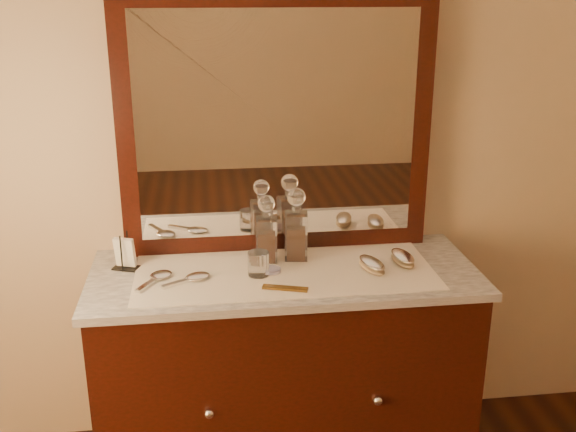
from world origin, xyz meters
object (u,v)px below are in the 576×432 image
object	(u,v)px
mirror_frame	(276,125)
dresser_cabinet	(285,373)
brush_near	(372,265)
napkin_rack	(125,255)
comb	(285,288)
decanter_right	(296,231)
hand_mirror_outer	(158,277)
hand_mirror_inner	(194,278)
decanter_left	(267,236)
brush_far	(403,258)
pin_dish	(271,270)

from	to	relation	value
mirror_frame	dresser_cabinet	bearing A→B (deg)	-90.00
mirror_frame	brush_near	xyz separation A→B (m)	(0.32, -0.29, -0.47)
dresser_cabinet	napkin_rack	size ratio (longest dim) A/B	9.92
comb	decanter_right	size ratio (longest dim) A/B	0.57
dresser_cabinet	hand_mirror_outer	bearing A→B (deg)	-177.18
decanter_right	dresser_cabinet	bearing A→B (deg)	-118.36
napkin_rack	hand_mirror_inner	world-z (taller)	napkin_rack
decanter_left	brush_near	distance (m)	0.41
brush_far	hand_mirror_outer	world-z (taller)	brush_far
brush_far	hand_mirror_outer	size ratio (longest dim) A/B	0.85
hand_mirror_outer	hand_mirror_inner	size ratio (longest dim) A/B	1.01
decanter_right	brush_far	distance (m)	0.42
hand_mirror_inner	comb	bearing A→B (deg)	-21.14
pin_dish	comb	bearing A→B (deg)	-78.20
napkin_rack	brush_far	world-z (taller)	napkin_rack
comb	napkin_rack	xyz separation A→B (m)	(-0.57, 0.26, 0.05)
brush_far	comb	bearing A→B (deg)	-160.23
brush_near	hand_mirror_inner	distance (m)	0.66
mirror_frame	napkin_rack	xyz separation A→B (m)	(-0.59, -0.15, -0.44)
decanter_right	hand_mirror_outer	world-z (taller)	decanter_right
napkin_rack	decanter_right	world-z (taller)	decanter_right
mirror_frame	decanter_right	xyz separation A→B (m)	(0.06, -0.14, -0.39)
mirror_frame	decanter_left	size ratio (longest dim) A/B	4.58
comb	decanter_right	xyz separation A→B (m)	(0.08, 0.28, 0.10)
pin_dish	decanter_right	world-z (taller)	decanter_right
decanter_right	hand_mirror_inner	xyz separation A→B (m)	(-0.39, -0.15, -0.10)
decanter_left	brush_near	xyz separation A→B (m)	(0.38, -0.15, -0.08)
dresser_cabinet	comb	xyz separation A→B (m)	(-0.02, -0.17, 0.45)
hand_mirror_outer	decanter_left	bearing A→B (deg)	16.68
comb	napkin_rack	bearing A→B (deg)	172.52
dresser_cabinet	brush_near	size ratio (longest dim) A/B	8.43
pin_dish	brush_near	xyz separation A→B (m)	(0.37, -0.03, 0.02)
comb	brush_far	distance (m)	0.50
brush_near	decanter_left	bearing A→B (deg)	158.81
brush_far	hand_mirror_inner	distance (m)	0.79
comb	decanter_left	xyz separation A→B (m)	(-0.04, 0.27, 0.10)
brush_near	hand_mirror_inner	world-z (taller)	brush_near
napkin_rack	pin_dish	bearing A→B (deg)	-11.42
hand_mirror_inner	brush_far	bearing A→B (deg)	3.43
decanter_left	hand_mirror_outer	distance (m)	0.43
comb	decanter_left	bearing A→B (deg)	115.29
brush_near	pin_dish	bearing A→B (deg)	174.71
napkin_rack	brush_far	bearing A→B (deg)	-5.20
decanter_right	hand_mirror_outer	size ratio (longest dim) A/B	1.50
dresser_cabinet	decanter_left	world-z (taller)	decanter_left
decanter_right	brush_far	bearing A→B (deg)	-15.24
dresser_cabinet	decanter_left	size ratio (longest dim) A/B	5.35
comb	pin_dish	bearing A→B (deg)	119.25
mirror_frame	brush_near	world-z (taller)	mirror_frame
dresser_cabinet	comb	size ratio (longest dim) A/B	8.74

